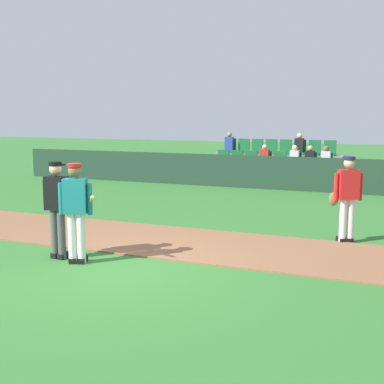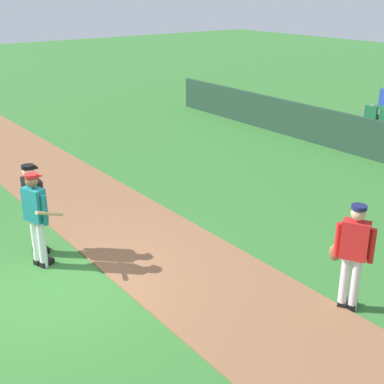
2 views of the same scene
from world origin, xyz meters
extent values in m
plane|color=#33702D|center=(0.00, 0.00, 0.00)|extent=(80.00, 80.00, 0.00)
cube|color=brown|center=(0.00, 2.08, 0.01)|extent=(28.00, 2.50, 0.03)
cube|color=#196033|center=(-1.93, 11.14, 0.75)|extent=(0.44, 0.40, 0.08)
cube|color=#196033|center=(-1.93, 11.36, 1.00)|extent=(0.44, 0.08, 0.50)
cube|color=#196033|center=(-1.38, 11.14, 0.75)|extent=(0.44, 0.40, 0.08)
cube|color=#196033|center=(-1.93, 11.99, 1.15)|extent=(0.44, 0.40, 0.08)
cylinder|color=white|center=(-0.82, 0.04, 0.45)|extent=(0.14, 0.14, 0.90)
cylinder|color=white|center=(-0.67, 0.10, 0.45)|extent=(0.14, 0.14, 0.90)
cube|color=black|center=(-0.84, 0.10, 0.05)|extent=(0.20, 0.29, 0.10)
cube|color=black|center=(-0.69, 0.15, 0.05)|extent=(0.20, 0.29, 0.10)
cube|color=#197075|center=(-0.75, 0.07, 1.20)|extent=(0.45, 0.34, 0.60)
cylinder|color=#197075|center=(-0.98, -0.01, 1.15)|extent=(0.09, 0.09, 0.55)
cylinder|color=#197075|center=(-0.51, 0.15, 1.15)|extent=(0.09, 0.09, 0.55)
sphere|color=brown|center=(-0.75, 0.07, 1.63)|extent=(0.22, 0.22, 0.22)
cylinder|color=#B21919|center=(-0.75, 0.07, 1.73)|extent=(0.23, 0.23, 0.06)
cube|color=#B21919|center=(-0.78, 0.16, 1.70)|extent=(0.21, 0.17, 0.02)
cylinder|color=tan|center=(-0.54, 0.25, 1.05)|extent=(0.52, 0.68, 0.41)
cylinder|color=#4C4C4C|center=(-1.32, 0.20, 0.45)|extent=(0.14, 0.14, 0.90)
cylinder|color=#4C4C4C|center=(-1.16, 0.19, 0.45)|extent=(0.14, 0.14, 0.90)
cube|color=black|center=(-1.31, 0.26, 0.05)|extent=(0.14, 0.27, 0.10)
cube|color=black|center=(-1.15, 0.25, 0.05)|extent=(0.14, 0.27, 0.10)
cube|color=black|center=(-1.24, 0.20, 1.20)|extent=(0.41, 0.24, 0.60)
cylinder|color=black|center=(-1.49, 0.21, 1.15)|extent=(0.09, 0.09, 0.55)
cylinder|color=black|center=(-0.99, 0.18, 1.15)|extent=(0.09, 0.09, 0.55)
sphere|color=tan|center=(-1.24, 0.20, 1.63)|extent=(0.22, 0.22, 0.22)
cylinder|color=black|center=(-1.24, 0.20, 1.73)|extent=(0.23, 0.23, 0.06)
cube|color=black|center=(-1.23, 0.30, 1.70)|extent=(0.19, 0.13, 0.02)
cube|color=black|center=(-1.23, 0.33, 1.20)|extent=(0.44, 0.11, 0.56)
cylinder|color=silver|center=(3.38, 3.34, 0.45)|extent=(0.14, 0.14, 0.90)
cylinder|color=silver|center=(3.52, 3.42, 0.45)|extent=(0.14, 0.14, 0.90)
cube|color=black|center=(3.35, 3.40, 0.05)|extent=(0.23, 0.29, 0.10)
cube|color=black|center=(3.49, 3.47, 0.05)|extent=(0.23, 0.29, 0.10)
cube|color=red|center=(3.45, 3.38, 1.20)|extent=(0.46, 0.38, 0.60)
cylinder|color=red|center=(3.23, 3.26, 1.15)|extent=(0.09, 0.09, 0.55)
cylinder|color=red|center=(3.67, 3.50, 1.15)|extent=(0.09, 0.09, 0.55)
sphere|color=tan|center=(3.45, 3.38, 1.63)|extent=(0.22, 0.22, 0.22)
cylinder|color=#191E4C|center=(3.45, 3.38, 1.73)|extent=(0.23, 0.23, 0.06)
cube|color=#191E4C|center=(3.40, 3.47, 1.70)|extent=(0.22, 0.19, 0.02)
ellipsoid|color=brown|center=(3.19, 3.30, 0.90)|extent=(0.23, 0.20, 0.28)
camera|label=1|loc=(4.42, -7.18, 2.58)|focal=47.83mm
camera|label=2|loc=(7.58, -2.78, 4.73)|focal=49.07mm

